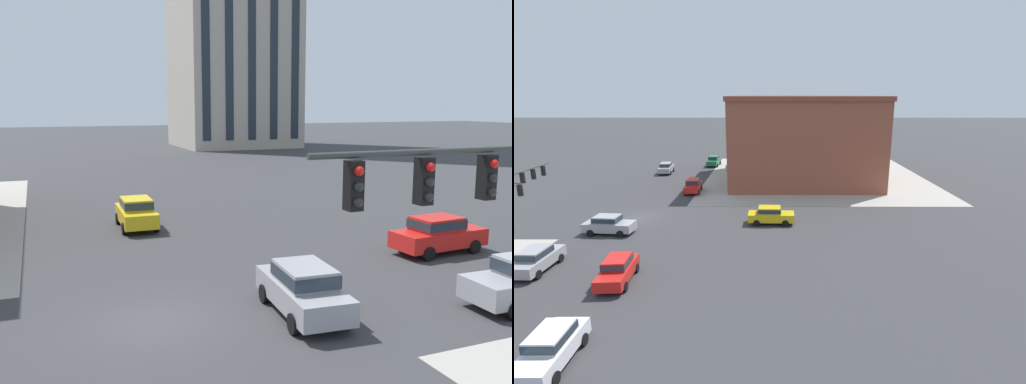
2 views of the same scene
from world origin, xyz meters
TOP-DOWN VIEW (x-y plane):
  - ground_plane at (0.00, 0.00)m, footprint 320.00×320.00m
  - sidewalk_far_corner at (-20.00, 20.00)m, footprint 32.00×32.00m
  - traffic_signal_main at (6.41, -7.65)m, footprint 7.25×2.09m
  - car_main_northbound_near at (13.55, 3.16)m, footprint 4.51×2.12m
  - car_main_northbound_far at (11.91, -3.26)m, footprint 4.45×1.99m
  - car_main_southbound_near at (4.51, -1.16)m, footprint 2.15×4.52m
  - car_main_southbound_far at (-10.46, 3.45)m, footprint 4.48×2.06m
  - car_cross_eastbound at (-28.80, 3.43)m, footprint 4.50×2.09m
  - car_cross_westbound at (21.65, 3.20)m, footprint 4.42×1.93m
  - car_main_mid at (1.72, 13.36)m, footprint 1.96×4.44m
  - car_cross_far at (-22.30, -3.13)m, footprint 4.51×2.13m
  - storefront_block_near_corner at (-18.64, 17.90)m, footprint 19.66×20.26m

SIDE VIEW (x-z plane):
  - ground_plane at x=0.00m, z-range 0.00..0.00m
  - sidewalk_far_corner at x=-20.00m, z-range -0.01..0.01m
  - car_main_northbound_near at x=13.55m, z-range 0.08..1.76m
  - car_main_northbound_far at x=11.91m, z-range 0.08..1.76m
  - car_main_southbound_near at x=4.51m, z-range 0.08..1.76m
  - car_main_southbound_far at x=-10.46m, z-range 0.08..1.76m
  - car_cross_eastbound at x=-28.80m, z-range 0.08..1.76m
  - car_cross_westbound at x=21.65m, z-range 0.08..1.76m
  - car_main_mid at x=1.72m, z-range 0.08..1.76m
  - car_cross_far at x=-22.30m, z-range 0.08..1.76m
  - traffic_signal_main at x=6.41m, z-range 1.17..7.62m
  - storefront_block_near_corner at x=-18.64m, z-range 0.01..11.92m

